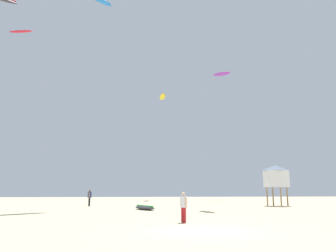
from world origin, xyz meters
name	(u,v)px	position (x,y,z in m)	size (l,w,h in m)	color
ground_plane	(202,231)	(0.00, 0.00, 0.00)	(120.00, 120.00, 0.00)	beige
person_foreground	(184,205)	(-0.27, 3.40, 0.90)	(0.35, 0.45, 1.54)	#B21E23
person_midground	(90,196)	(-7.35, 20.78, 0.97)	(0.38, 0.55, 1.67)	black
kite_grounded_near	(145,208)	(-1.94, 14.17, 0.18)	(2.10, 3.18, 0.37)	#2D2D33
lifeguard_tower	(276,176)	(11.84, 19.45, 3.05)	(2.30, 2.30, 4.15)	#8C704C
kite_aloft_0	(222,74)	(12.05, 39.80, 21.60)	(3.05, 2.35, 0.64)	purple
kite_aloft_2	(21,31)	(-21.12, 36.14, 26.11)	(4.02, 1.83, 0.78)	red
kite_aloft_3	(163,97)	(1.71, 40.82, 17.42)	(1.35, 3.77, 0.73)	yellow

